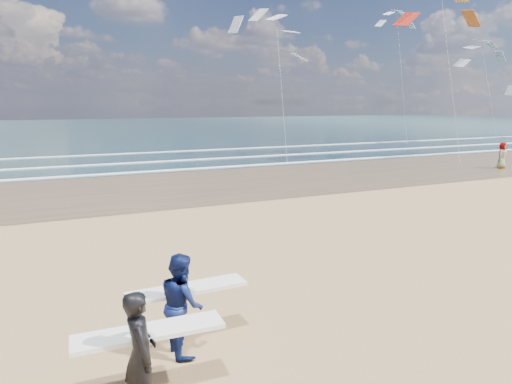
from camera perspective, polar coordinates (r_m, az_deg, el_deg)
name	(u,v)px	position (r m, az deg, el deg)	size (l,w,h in m)	color
wet_sand_strip	(403,167)	(32.97, 17.89, 2.99)	(220.00, 12.00, 0.01)	#4D3A29
ocean	(187,128)	(81.33, -8.61, 7.95)	(220.00, 100.00, 0.02)	#182E36
foam_breakers	(323,152)	(40.96, 8.41, 4.96)	(220.00, 11.70, 0.05)	white
surfer_near	(142,351)	(6.97, -14.11, -18.73)	(2.22, 0.99, 1.86)	black
surfer_far	(182,302)	(8.36, -9.22, -13.46)	(2.21, 1.09, 1.82)	#0C1747
beachgoer_0	(502,155)	(34.79, 28.39, 4.04)	(0.86, 0.56, 1.76)	#51483B
kite_0	(447,46)	(35.90, 22.77, 16.43)	(7.34, 4.91, 13.74)	slate
kite_1	(280,66)	(35.98, 2.99, 15.49)	(6.84, 4.85, 12.16)	slate
kite_2	(487,77)	(53.24, 26.90, 12.65)	(6.62, 4.83, 11.86)	slate
kite_5	(401,68)	(53.43, 17.68, 14.53)	(5.08, 4.66, 15.25)	slate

